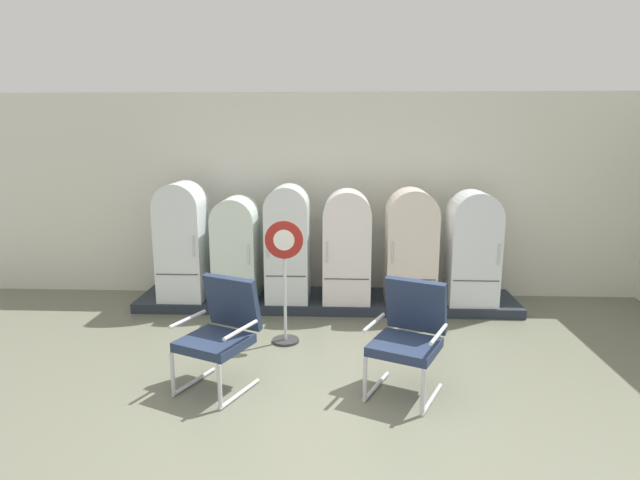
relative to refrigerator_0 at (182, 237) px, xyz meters
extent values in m
cube|color=#666856|center=(2.00, -2.91, -1.03)|extent=(12.00, 10.00, 0.05)
cube|color=silver|center=(2.00, 0.75, 0.50)|extent=(11.76, 0.12, 3.00)
cube|color=#47443F|center=(2.00, 0.75, 1.64)|extent=(11.76, 0.07, 0.06)
cube|color=#242B35|center=(2.00, 0.12, -0.94)|extent=(5.33, 0.95, 0.13)
cube|color=silver|center=(0.00, 0.00, -0.21)|extent=(0.62, 0.64, 1.33)
cylinder|color=silver|center=(0.00, 0.00, 0.45)|extent=(0.62, 0.62, 0.62)
cube|color=#383838|center=(0.00, -0.32, -0.45)|extent=(0.57, 0.01, 0.01)
cylinder|color=silver|center=(0.25, -0.33, -0.05)|extent=(0.02, 0.02, 0.28)
cube|color=silver|center=(0.75, 0.01, -0.30)|extent=(0.59, 0.65, 1.14)
cylinder|color=silver|center=(0.75, 0.01, 0.27)|extent=(0.59, 0.64, 0.59)
cube|color=#383838|center=(0.75, -0.32, -0.51)|extent=(0.54, 0.01, 0.01)
cylinder|color=silver|center=(0.99, -0.33, -0.16)|extent=(0.02, 0.02, 0.28)
cube|color=white|center=(1.47, 0.03, -0.22)|extent=(0.58, 0.69, 1.31)
cylinder|color=white|center=(1.47, 0.03, 0.44)|extent=(0.58, 0.68, 0.58)
cube|color=#383838|center=(1.47, -0.32, -0.45)|extent=(0.54, 0.01, 0.01)
cylinder|color=silver|center=(1.24, -0.33, -0.06)|extent=(0.02, 0.02, 0.28)
cube|color=white|center=(2.29, -0.03, -0.26)|extent=(0.64, 0.58, 1.22)
cylinder|color=white|center=(2.29, -0.03, 0.35)|extent=(0.64, 0.57, 0.64)
cube|color=#383838|center=(2.29, -0.32, -0.48)|extent=(0.59, 0.01, 0.01)
cylinder|color=silver|center=(2.03, -0.33, -0.12)|extent=(0.02, 0.02, 0.28)
cube|color=silver|center=(3.16, -0.01, -0.26)|extent=(0.67, 0.62, 1.23)
cylinder|color=silver|center=(3.16, -0.01, 0.36)|extent=(0.67, 0.61, 0.67)
cube|color=#383838|center=(3.16, -0.32, -0.48)|extent=(0.62, 0.01, 0.01)
cylinder|color=silver|center=(2.88, -0.33, -0.11)|extent=(0.02, 0.02, 0.28)
cube|color=white|center=(3.99, -0.01, -0.27)|extent=(0.65, 0.61, 1.21)
cylinder|color=white|center=(3.99, -0.01, 0.34)|extent=(0.65, 0.59, 0.65)
cube|color=#383838|center=(3.99, -0.32, -0.48)|extent=(0.60, 0.01, 0.01)
cylinder|color=silver|center=(4.26, -0.33, -0.12)|extent=(0.02, 0.02, 0.28)
cylinder|color=silver|center=(0.77, -2.31, -0.98)|extent=(0.29, 0.58, 0.04)
cylinder|color=silver|center=(0.65, -2.58, -0.77)|extent=(0.05, 0.05, 0.42)
cylinder|color=silver|center=(1.27, -2.54, -0.98)|extent=(0.29, 0.58, 0.04)
cylinder|color=silver|center=(1.15, -2.81, -0.77)|extent=(0.05, 0.05, 0.42)
cube|color=#222F4A|center=(1.02, -2.43, -0.52)|extent=(0.77, 0.76, 0.09)
cube|color=#222F4A|center=(1.15, -2.15, -0.20)|extent=(0.61, 0.41, 0.54)
cylinder|color=silver|center=(0.74, -2.30, -0.33)|extent=(0.24, 0.48, 0.04)
cylinder|color=silver|center=(1.31, -2.56, -0.33)|extent=(0.24, 0.48, 0.04)
cylinder|color=silver|center=(2.57, -2.33, -0.98)|extent=(0.30, 0.58, 0.04)
cylinder|color=silver|center=(2.45, -2.59, -0.77)|extent=(0.05, 0.05, 0.42)
cylinder|color=silver|center=(3.07, -2.56, -0.98)|extent=(0.30, 0.58, 0.04)
cylinder|color=silver|center=(2.95, -2.82, -0.77)|extent=(0.05, 0.05, 0.42)
cube|color=#222F4A|center=(2.82, -2.44, -0.52)|extent=(0.77, 0.76, 0.09)
cube|color=#222F4A|center=(2.95, -2.17, -0.20)|extent=(0.61, 0.41, 0.54)
cylinder|color=silver|center=(2.54, -2.31, -0.33)|extent=(0.25, 0.47, 0.04)
cylinder|color=silver|center=(3.11, -2.58, -0.33)|extent=(0.25, 0.47, 0.04)
cylinder|color=#2D2D30|center=(1.57, -1.23, -0.99)|extent=(0.32, 0.32, 0.03)
cylinder|color=silver|center=(1.57, -1.23, -0.37)|extent=(0.04, 0.04, 1.21)
cylinder|color=maroon|center=(1.57, -1.25, 0.24)|extent=(0.44, 0.02, 0.44)
cylinder|color=white|center=(1.57, -1.27, 0.24)|extent=(0.24, 0.00, 0.24)
camera|label=1|loc=(2.24, -7.10, 1.47)|focal=29.71mm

